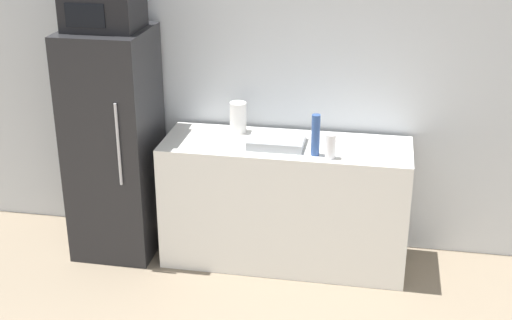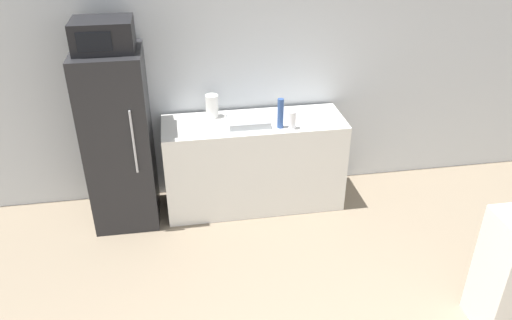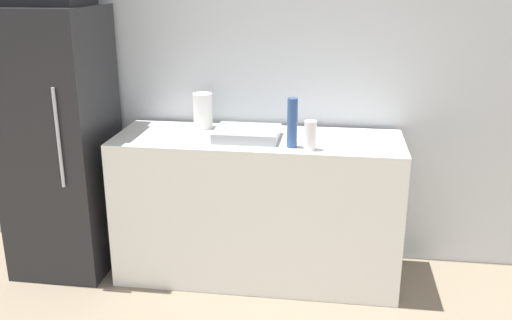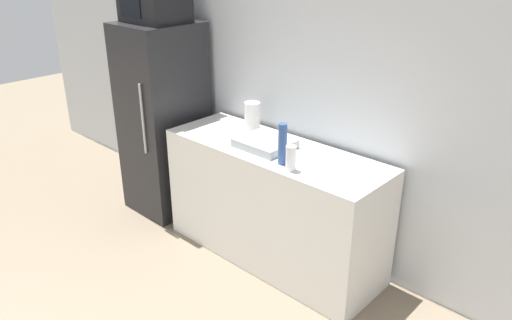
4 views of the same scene
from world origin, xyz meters
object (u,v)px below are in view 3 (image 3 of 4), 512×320
Objects in this scene: bottle_tall at (292,123)px; bottle_short at (310,135)px; paper_towel_roll at (203,111)px; refrigerator at (61,143)px.

bottle_tall reaches higher than bottle_short.
bottle_short is 0.80m from paper_towel_roll.
refrigerator reaches higher than bottle_short.
refrigerator is at bearing -167.09° from paper_towel_roll.
paper_towel_roll is (0.88, 0.20, 0.19)m from refrigerator.
refrigerator is 0.93m from paper_towel_roll.
paper_towel_roll is at bearing 151.47° from bottle_short.
bottle_short is (0.10, -0.04, -0.06)m from bottle_tall.
bottle_tall is at bearing -29.95° from paper_towel_roll.
bottle_tall is 1.70× the size of bottle_short.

